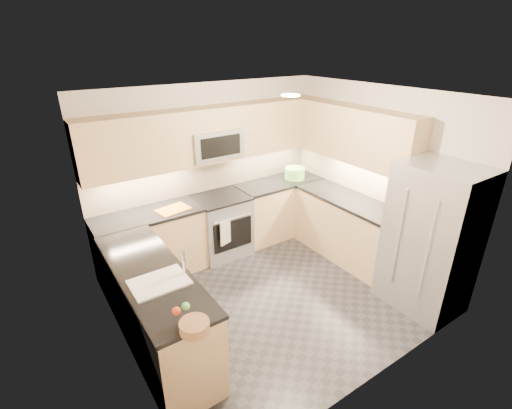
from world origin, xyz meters
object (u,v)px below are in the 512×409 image
at_px(refrigerator, 431,239).
at_px(cutting_board, 173,209).
at_px(utensil_bowl, 295,173).
at_px(fruit_basket, 194,327).
at_px(gas_range, 222,226).
at_px(microwave, 214,143).

height_order(refrigerator, cutting_board, refrigerator).
bearing_deg(utensil_bowl, fruit_basket, -141.82).
xyz_separation_m(gas_range, cutting_board, (-0.75, -0.06, 0.49)).
relative_size(gas_range, microwave, 1.20).
relative_size(microwave, utensil_bowl, 2.37).
xyz_separation_m(utensil_bowl, cutting_board, (-2.13, -0.04, -0.09)).
bearing_deg(microwave, gas_range, -90.00).
bearing_deg(refrigerator, utensil_bowl, 91.85).
relative_size(utensil_bowl, fruit_basket, 1.35).
xyz_separation_m(gas_range, refrigerator, (1.45, -2.43, 0.45)).
relative_size(microwave, refrigerator, 0.42).
xyz_separation_m(refrigerator, utensil_bowl, (-0.08, 2.40, 0.13)).
bearing_deg(microwave, fruit_basket, -121.88).
distance_m(utensil_bowl, fruit_basket, 3.65).
bearing_deg(microwave, utensil_bowl, -6.17).
distance_m(gas_range, fruit_basket, 2.77).
height_order(gas_range, cutting_board, cutting_board).
height_order(utensil_bowl, cutting_board, utensil_bowl).
bearing_deg(utensil_bowl, refrigerator, -88.15).
bearing_deg(fruit_basket, utensil_bowl, 38.18).
bearing_deg(cutting_board, utensil_bowl, 1.06).
relative_size(gas_range, utensil_bowl, 2.84).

